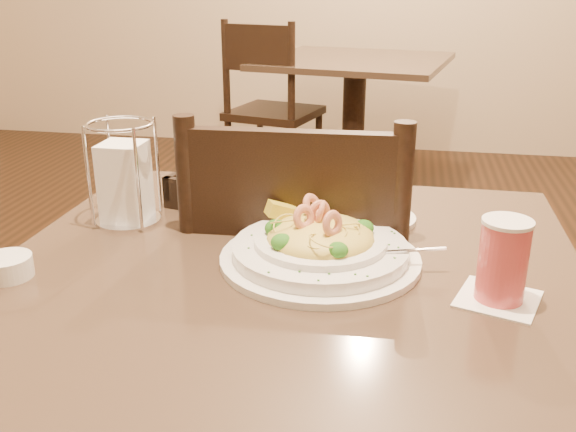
% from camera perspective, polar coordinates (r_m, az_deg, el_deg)
% --- Properties ---
extents(main_table, '(0.90, 0.90, 0.73)m').
position_cam_1_polar(main_table, '(1.10, -0.20, -15.62)').
color(main_table, black).
rests_on(main_table, ground).
extents(background_table, '(1.05, 1.05, 0.73)m').
position_cam_1_polar(background_table, '(3.47, 5.89, 10.02)').
color(background_table, black).
rests_on(background_table, ground).
extents(dining_chair_near, '(0.44, 0.44, 0.93)m').
position_cam_1_polar(dining_chair_near, '(1.32, 1.06, -8.77)').
color(dining_chair_near, black).
rests_on(dining_chair_near, ground).
extents(dining_chair_far, '(0.51, 0.51, 0.93)m').
position_cam_1_polar(dining_chair_far, '(3.36, -1.60, 9.77)').
color(dining_chair_far, black).
rests_on(dining_chair_far, ground).
extents(pasta_bowl, '(0.35, 0.31, 0.10)m').
position_cam_1_polar(pasta_bowl, '(0.99, 2.84, -2.64)').
color(pasta_bowl, white).
rests_on(pasta_bowl, main_table).
extents(drink_glass, '(0.13, 0.13, 0.12)m').
position_cam_1_polar(drink_glass, '(0.91, 18.56, -3.83)').
color(drink_glass, white).
rests_on(drink_glass, main_table).
extents(bread_basket, '(0.25, 0.22, 0.06)m').
position_cam_1_polar(bread_basket, '(1.26, -4.64, 2.24)').
color(bread_basket, black).
rests_on(bread_basket, main_table).
extents(napkin_caddy, '(0.12, 0.12, 0.18)m').
position_cam_1_polar(napkin_caddy, '(1.17, -14.30, 3.13)').
color(napkin_caddy, silver).
rests_on(napkin_caddy, main_table).
extents(side_plate, '(0.16, 0.16, 0.01)m').
position_cam_1_polar(side_plate, '(1.17, 7.71, -0.20)').
color(side_plate, white).
rests_on(side_plate, main_table).
extents(butter_ramekin, '(0.10, 0.10, 0.03)m').
position_cam_1_polar(butter_ramekin, '(1.04, -23.68, -4.16)').
color(butter_ramekin, white).
rests_on(butter_ramekin, main_table).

